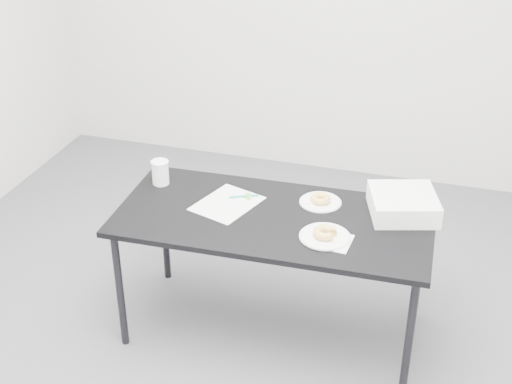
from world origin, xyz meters
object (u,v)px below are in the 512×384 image
(donut_near, at_px, (325,233))
(bakery_box, at_px, (403,204))
(plate_far, at_px, (320,202))
(coffee_cup, at_px, (160,172))
(donut_far, at_px, (320,199))
(table, at_px, (273,226))
(plate_near, at_px, (325,237))
(pen, at_px, (244,196))
(scorecard, at_px, (227,204))

(donut_near, xyz_separation_m, bakery_box, (0.31, 0.32, 0.02))
(plate_far, height_order, coffee_cup, coffee_cup)
(donut_far, height_order, coffee_cup, coffee_cup)
(donut_near, xyz_separation_m, plate_far, (-0.09, 0.30, -0.02))
(table, relative_size, coffee_cup, 11.86)
(donut_near, bearing_deg, donut_far, 105.90)
(plate_near, distance_m, bakery_box, 0.44)
(pen, relative_size, donut_far, 1.53)
(bakery_box, bearing_deg, table, -177.27)
(table, distance_m, scorecard, 0.26)
(donut_far, xyz_separation_m, coffee_cup, (-0.82, -0.04, 0.04))
(pen, xyz_separation_m, plate_far, (0.37, 0.06, -0.00))
(coffee_cup, distance_m, bakery_box, 1.21)
(donut_near, distance_m, plate_far, 0.31)
(donut_far, bearing_deg, plate_near, -74.10)
(plate_far, xyz_separation_m, bakery_box, (0.39, 0.01, 0.05))
(plate_far, xyz_separation_m, donut_far, (0.00, 0.00, 0.02))
(plate_near, relative_size, plate_far, 1.12)
(scorecard, distance_m, plate_far, 0.45)
(plate_near, distance_m, plate_far, 0.31)
(donut_far, bearing_deg, bakery_box, 2.07)
(bakery_box, bearing_deg, plate_far, 165.20)
(scorecard, relative_size, pen, 2.15)
(scorecard, xyz_separation_m, bakery_box, (0.82, 0.16, 0.05))
(donut_far, bearing_deg, scorecard, -161.77)
(donut_near, xyz_separation_m, coffee_cup, (-0.90, 0.26, 0.04))
(scorecard, height_order, plate_near, plate_near)
(pen, height_order, coffee_cup, coffee_cup)
(plate_near, xyz_separation_m, plate_far, (-0.09, 0.30, -0.00))
(table, xyz_separation_m, coffee_cup, (-0.64, 0.15, 0.11))
(scorecard, bearing_deg, bakery_box, 29.00)
(pen, bearing_deg, bakery_box, -19.22)
(table, distance_m, donut_far, 0.27)
(table, distance_m, bakery_box, 0.62)
(table, bearing_deg, scorecard, 167.10)
(coffee_cup, bearing_deg, plate_far, 2.96)
(plate_far, relative_size, bakery_box, 0.68)
(scorecard, height_order, plate_far, plate_far)
(pen, bearing_deg, plate_near, -52.64)
(scorecard, relative_size, plate_near, 1.37)
(plate_far, xyz_separation_m, coffee_cup, (-0.82, -0.04, 0.06))
(donut_far, distance_m, bakery_box, 0.39)
(table, bearing_deg, bakery_box, 17.81)
(coffee_cup, height_order, bakery_box, coffee_cup)
(donut_near, height_order, plate_far, donut_near)
(plate_near, height_order, bakery_box, bakery_box)
(plate_near, bearing_deg, scorecard, 162.69)
(donut_far, distance_m, coffee_cup, 0.82)
(pen, relative_size, plate_far, 0.72)
(donut_near, bearing_deg, coffee_cup, 163.97)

